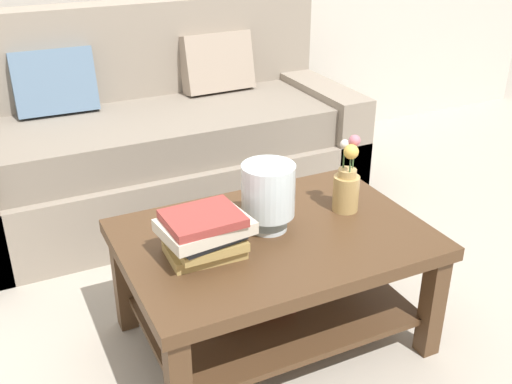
# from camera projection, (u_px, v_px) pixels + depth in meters

# --- Properties ---
(ground_plane) EXTENTS (10.00, 10.00, 0.00)m
(ground_plane) POSITION_uv_depth(u_px,v_px,m) (239.00, 296.00, 2.64)
(ground_plane) COLOR #ADA393
(couch) EXTENTS (2.09, 0.90, 1.06)m
(couch) POSITION_uv_depth(u_px,v_px,m) (157.00, 142.00, 3.29)
(couch) COLOR gray
(couch) RESTS_ON ground
(coffee_table) EXTENTS (1.09, 0.76, 0.47)m
(coffee_table) POSITION_uv_depth(u_px,v_px,m) (273.00, 264.00, 2.25)
(coffee_table) COLOR #4C331E
(coffee_table) RESTS_ON ground
(book_stack_main) EXTENTS (0.31, 0.27, 0.17)m
(book_stack_main) POSITION_uv_depth(u_px,v_px,m) (205.00, 233.00, 2.02)
(book_stack_main) COLOR tan
(book_stack_main) RESTS_ON coffee_table
(glass_hurricane_vase) EXTENTS (0.19, 0.19, 0.25)m
(glass_hurricane_vase) POSITION_uv_depth(u_px,v_px,m) (268.00, 192.00, 2.16)
(glass_hurricane_vase) COLOR silver
(glass_hurricane_vase) RESTS_ON coffee_table
(flower_pitcher) EXTENTS (0.10, 0.10, 0.30)m
(flower_pitcher) POSITION_uv_depth(u_px,v_px,m) (347.00, 184.00, 2.31)
(flower_pitcher) COLOR tan
(flower_pitcher) RESTS_ON coffee_table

